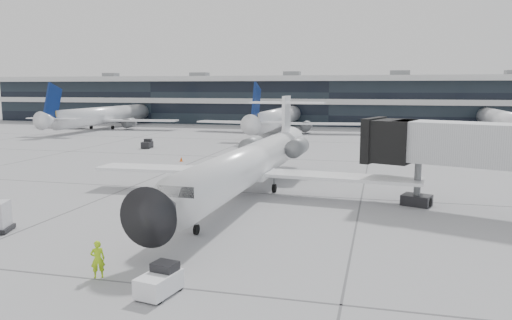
# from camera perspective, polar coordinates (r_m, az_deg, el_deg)

# --- Properties ---
(ground) EXTENTS (220.00, 220.00, 0.00)m
(ground) POSITION_cam_1_polar(r_m,az_deg,el_deg) (42.02, -1.85, -3.71)
(ground) COLOR gray
(ground) RESTS_ON ground
(terminal) EXTENTS (170.00, 22.00, 10.00)m
(terminal) POSITION_cam_1_polar(r_m,az_deg,el_deg) (122.07, 8.84, 6.52)
(terminal) COLOR black
(terminal) RESTS_ON ground
(bg_jet_left) EXTENTS (32.00, 40.00, 9.60)m
(bg_jet_left) POSITION_cam_1_polar(r_m,az_deg,el_deg) (110.36, -16.66, 3.48)
(bg_jet_left) COLOR white
(bg_jet_left) RESTS_ON ground
(bg_jet_center) EXTENTS (32.00, 40.00, 9.60)m
(bg_jet_center) POSITION_cam_1_polar(r_m,az_deg,el_deg) (96.85, 2.55, 3.18)
(bg_jet_center) COLOR white
(bg_jet_center) RESTS_ON ground
(bg_jet_right) EXTENTS (32.00, 40.00, 9.60)m
(bg_jet_right) POSITION_cam_1_polar(r_m,az_deg,el_deg) (97.12, 26.36, 2.33)
(bg_jet_right) COLOR white
(bg_jet_right) RESTS_ON ground
(regional_jet) EXTENTS (27.17, 33.83, 7.82)m
(regional_jet) POSITION_cam_1_polar(r_m,az_deg,el_deg) (40.69, -0.61, -0.28)
(regional_jet) COLOR white
(regional_jet) RESTS_ON ground
(ramp_worker) EXTENTS (0.78, 0.72, 1.79)m
(ramp_worker) POSITION_cam_1_polar(r_m,az_deg,el_deg) (24.66, -17.64, -10.75)
(ramp_worker) COLOR #AEE918
(ramp_worker) RESTS_ON ground
(baggage_tug) EXTENTS (1.58, 2.24, 1.31)m
(baggage_tug) POSITION_cam_1_polar(r_m,az_deg,el_deg) (22.27, -10.93, -13.46)
(baggage_tug) COLOR white
(baggage_tug) RESTS_ON ground
(traffic_cone) EXTENTS (0.46, 0.46, 0.57)m
(traffic_cone) POSITION_cam_1_polar(r_m,az_deg,el_deg) (59.78, -8.54, 0.10)
(traffic_cone) COLOR #FA5C0D
(traffic_cone) RESTS_ON ground
(far_tug) EXTENTS (1.45, 2.18, 1.31)m
(far_tug) POSITION_cam_1_polar(r_m,az_deg,el_deg) (73.64, -12.32, 1.80)
(far_tug) COLOR black
(far_tug) RESTS_ON ground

